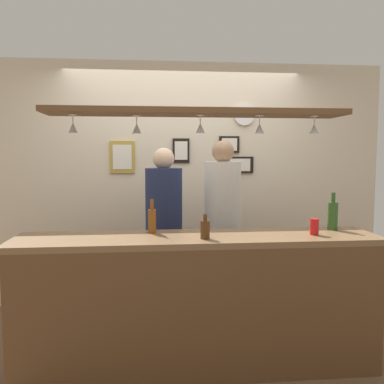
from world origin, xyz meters
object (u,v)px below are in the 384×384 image
Objects in this scene: person_middle_white_patterned_shirt at (222,214)px; bottle_beer_amber_tall at (152,220)px; person_left_navy_shirt at (164,220)px; picture_frame_crest at (181,151)px; bottle_champagne_green at (333,215)px; drink_can at (314,227)px; picture_frame_lower_pair at (240,165)px; picture_frame_upper_small at (229,145)px; picture_frame_caricature at (122,157)px; wall_clock at (244,115)px; bottle_beer_brown_stubby at (205,229)px.

bottle_beer_amber_tall is at bearing -136.74° from person_middle_white_patterned_shirt.
picture_frame_crest is (0.21, 0.64, 0.65)m from person_left_navy_shirt.
bottle_champagne_green is 0.30m from drink_can.
picture_frame_lower_pair is at bearing 36.89° from person_left_navy_shirt.
picture_frame_crest is at bearing 131.74° from bottle_champagne_green.
bottle_champagne_green is at bearing -48.26° from picture_frame_crest.
bottle_champagne_green is (1.44, -0.01, 0.02)m from bottle_beer_amber_tall.
person_left_navy_shirt is 1.48m from bottle_champagne_green.
picture_frame_upper_small is (0.53, 0.00, 0.07)m from picture_frame_crest.
picture_frame_upper_small is at bearing 180.00° from picture_frame_lower_pair.
bottle_champagne_green is 1.36× the size of picture_frame_upper_small.
person_middle_white_patterned_shirt is 0.91m from bottle_beer_amber_tall.
picture_frame_lower_pair is 0.88× the size of picture_frame_caricature.
person_middle_white_patterned_shirt is at bearing -61.68° from picture_frame_crest.
drink_can is 1.64m from picture_frame_upper_small.
bottle_beer_amber_tall is 1.18× the size of picture_frame_upper_small.
picture_frame_crest is 0.66m from picture_frame_lower_pair.
drink_can is 2.17m from picture_frame_caricature.
bottle_champagne_green is 1.36× the size of wall_clock.
drink_can is 1.54m from picture_frame_lower_pair.
picture_frame_upper_small is at bearing 0.00° from picture_frame_crest.
drink_can is 1.75m from wall_clock.
wall_clock is at bearing -2.21° from picture_frame_upper_small.
picture_frame_upper_small is (0.84, 1.26, 0.61)m from bottle_beer_amber_tall.
bottle_beer_brown_stubby is 1.48× the size of drink_can.
wall_clock is (0.04, -0.01, 0.54)m from picture_frame_lower_pair.
picture_frame_crest is 1.18× the size of picture_frame_upper_small.
bottle_champagne_green is at bearing -69.06° from picture_frame_lower_pair.
bottle_champagne_green is at bearing -64.51° from picture_frame_upper_small.
picture_frame_upper_small is (-0.37, 1.45, 0.65)m from drink_can.
bottle_beer_amber_tall reaches higher than drink_can.
picture_frame_upper_small is (0.73, 0.64, 0.71)m from person_left_navy_shirt.
bottle_beer_amber_tall is 1.44× the size of bottle_beer_brown_stubby.
bottle_beer_amber_tall is 1.38m from picture_frame_caricature.
picture_frame_lower_pair is at bearing 69.01° from bottle_beer_brown_stubby.
picture_frame_caricature is at bearing 180.00° from picture_frame_upper_small.
picture_frame_lower_pair is 1.36× the size of picture_frame_upper_small.
picture_frame_upper_small reaches higher than bottle_beer_amber_tall.
person_middle_white_patterned_shirt is 5.14× the size of picture_frame_caricature.
bottle_beer_brown_stubby is at bearing -87.58° from picture_frame_crest.
wall_clock is at bearing -8.42° from picture_frame_lower_pair.
bottle_champagne_green is (1.34, -0.63, 0.12)m from person_left_navy_shirt.
bottle_beer_amber_tall is 1.85m from wall_clock.
picture_frame_caricature is at bearing 144.21° from bottle_champagne_green.
person_middle_white_patterned_shirt is 1.22m from wall_clock.
person_left_navy_shirt is 9.32× the size of bottle_beer_brown_stubby.
wall_clock is (-0.44, 1.26, 0.91)m from bottle_champagne_green.
person_left_navy_shirt is at bearing -143.11° from picture_frame_lower_pair.
person_middle_white_patterned_shirt reaches higher than bottle_beer_brown_stubby.
picture_frame_crest is 0.76× the size of picture_frame_caricature.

